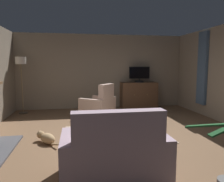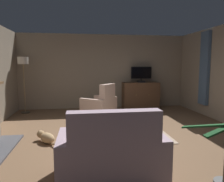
% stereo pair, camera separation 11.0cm
% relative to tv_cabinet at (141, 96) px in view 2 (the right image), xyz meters
% --- Properties ---
extents(ground_plane, '(6.78, 7.41, 0.04)m').
position_rel_tv_cabinet_xyz_m(ground_plane, '(-1.36, -3.11, -0.49)').
color(ground_plane, brown).
extents(wall_back, '(6.78, 0.10, 2.74)m').
position_rel_tv_cabinet_xyz_m(wall_back, '(-1.36, 0.35, 0.90)').
color(wall_back, gray).
rests_on(wall_back, ground_plane).
extents(curtain_panel_far, '(0.10, 0.44, 2.30)m').
position_rel_tv_cabinet_xyz_m(curtain_panel_far, '(1.67, -1.42, 1.04)').
color(curtain_panel_far, slate).
extents(rug_central, '(2.38, 1.63, 0.01)m').
position_rel_tv_cabinet_xyz_m(rug_central, '(-1.42, -2.93, -0.46)').
color(rug_central, tan).
rests_on(rug_central, ground_plane).
extents(tv_cabinet, '(1.34, 0.56, 0.98)m').
position_rel_tv_cabinet_xyz_m(tv_cabinet, '(0.00, 0.00, 0.00)').
color(tv_cabinet, '#402A1C').
rests_on(tv_cabinet, ground_plane).
extents(television, '(0.77, 0.20, 0.58)m').
position_rel_tv_cabinet_xyz_m(television, '(0.00, -0.05, 0.82)').
color(television, black).
rests_on(television, tv_cabinet).
extents(coffee_table, '(1.05, 0.55, 0.45)m').
position_rel_tv_cabinet_xyz_m(coffee_table, '(-1.71, -3.60, -0.07)').
color(coffee_table, '#422B19').
rests_on(coffee_table, ground_plane).
extents(tv_remote, '(0.15, 0.16, 0.02)m').
position_rel_tv_cabinet_xyz_m(tv_remote, '(-1.82, -3.48, -0.00)').
color(tv_remote, black).
rests_on(tv_remote, coffee_table).
extents(sofa_floral, '(1.48, 0.86, 1.05)m').
position_rel_tv_cabinet_xyz_m(sofa_floral, '(-1.80, -4.91, -0.12)').
color(sofa_floral, '#AD93A3').
rests_on(sofa_floral, ground_plane).
extents(armchair_angled_to_table, '(1.19, 1.21, 1.04)m').
position_rel_tv_cabinet_xyz_m(armchair_angled_to_table, '(-1.63, -1.21, -0.14)').
color(armchair_angled_to_table, '#BC9E8E').
rests_on(armchair_angled_to_table, ground_plane).
extents(cat, '(0.51, 0.62, 0.24)m').
position_rel_tv_cabinet_xyz_m(cat, '(-2.95, -3.26, -0.35)').
color(cat, tan).
rests_on(cat, ground_plane).
extents(floor_lamp, '(0.34, 0.34, 1.88)m').
position_rel_tv_cabinet_xyz_m(floor_lamp, '(-4.08, -0.29, 1.09)').
color(floor_lamp, '#4C4233').
rests_on(floor_lamp, ground_plane).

